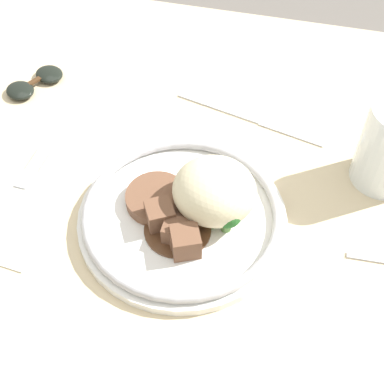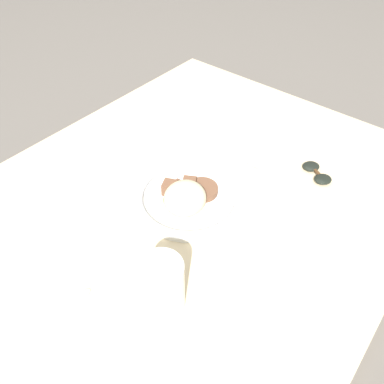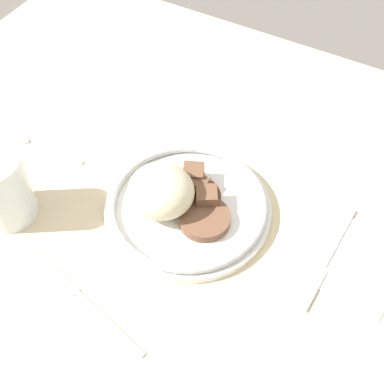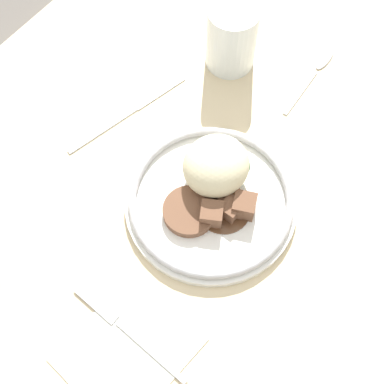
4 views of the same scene
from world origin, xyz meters
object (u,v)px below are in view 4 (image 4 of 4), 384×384
at_px(juice_glass, 231,40).
at_px(plate, 214,190).
at_px(fork, 119,323).
at_px(spoon, 319,67).
at_px(knife, 133,110).

bearing_deg(juice_glass, plate, -149.93).
bearing_deg(fork, plate, -84.68).
xyz_separation_m(plate, juice_glass, (0.22, 0.13, 0.03)).
xyz_separation_m(plate, spoon, (0.30, 0.00, -0.02)).
bearing_deg(plate, spoon, 0.19).
xyz_separation_m(juice_glass, fork, (-0.45, -0.14, -0.05)).
distance_m(juice_glass, spoon, 0.16).
xyz_separation_m(fork, knife, (0.27, 0.20, -0.00)).
distance_m(knife, spoon, 0.32).
height_order(plate, knife, plate).
bearing_deg(knife, plate, -90.00).
bearing_deg(knife, spoon, -23.50).
bearing_deg(juice_glass, knife, 159.78).
xyz_separation_m(plate, fork, (-0.23, -0.01, -0.02)).
xyz_separation_m(juice_glass, knife, (-0.18, 0.06, -0.05)).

